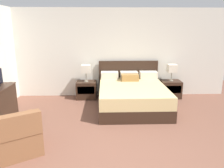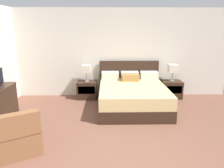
{
  "view_description": "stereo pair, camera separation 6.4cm",
  "coord_description": "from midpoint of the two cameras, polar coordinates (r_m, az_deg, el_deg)",
  "views": [
    {
      "loc": [
        -0.23,
        -2.9,
        2.01
      ],
      "look_at": [
        -0.06,
        1.89,
        0.75
      ],
      "focal_mm": 35.0,
      "sensor_mm": 36.0,
      "label": 1
    },
    {
      "loc": [
        -0.16,
        -2.9,
        2.01
      ],
      "look_at": [
        -0.06,
        1.89,
        0.75
      ],
      "focal_mm": 35.0,
      "sensor_mm": 36.0,
      "label": 2
    }
  ],
  "objects": [
    {
      "name": "ground_plane",
      "position": [
        3.53,
        2.31,
        -19.96
      ],
      "size": [
        10.32,
        10.32,
        0.0
      ],
      "primitive_type": "plane",
      "color": "brown"
    },
    {
      "name": "nightstand_left",
      "position": [
        6.33,
        -6.23,
        -1.51
      ],
      "size": [
        0.56,
        0.44,
        0.5
      ],
      "color": "#332116",
      "rests_on": "ground"
    },
    {
      "name": "table_lamp_right",
      "position": [
        6.45,
        15.88,
        3.88
      ],
      "size": [
        0.25,
        0.25,
        0.48
      ],
      "color": "gray",
      "rests_on": "nightstand_right"
    },
    {
      "name": "bed",
      "position": [
        5.63,
        5.64,
        -2.89
      ],
      "size": [
        1.72,
        2.06,
        1.05
      ],
      "color": "#332116",
      "rests_on": "ground"
    },
    {
      "name": "nightstand_right",
      "position": [
        6.58,
        15.51,
        -1.34
      ],
      "size": [
        0.56,
        0.44,
        0.5
      ],
      "color": "#332116",
      "rests_on": "ground"
    },
    {
      "name": "table_lamp_left",
      "position": [
        6.19,
        -6.38,
        3.92
      ],
      "size": [
        0.25,
        0.25,
        0.48
      ],
      "color": "gray",
      "rests_on": "nightstand_left"
    },
    {
      "name": "armchair_by_window",
      "position": [
        3.94,
        -23.28,
        -12.51
      ],
      "size": [
        0.94,
        0.94,
        0.76
      ],
      "color": "brown",
      "rests_on": "ground"
    },
    {
      "name": "wall_back",
      "position": [
        6.41,
        0.56,
        8.06
      ],
      "size": [
        6.76,
        0.06,
        2.53
      ],
      "primitive_type": "cube",
      "color": "silver",
      "rests_on": "ground"
    }
  ]
}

